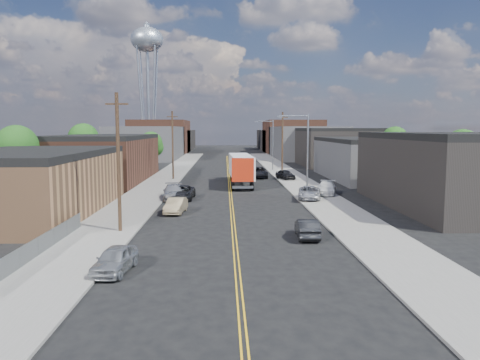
{
  "coord_description": "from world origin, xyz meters",
  "views": [
    {
      "loc": [
        -0.66,
        -23.38,
        7.48
      ],
      "look_at": [
        0.84,
        21.87,
        2.5
      ],
      "focal_mm": 35.0,
      "sensor_mm": 36.0,
      "label": 1
    }
  ],
  "objects": [
    {
      "name": "industrial_right_b",
      "position": [
        22.0,
        46.0,
        3.05
      ],
      "size": [
        14.0,
        24.0,
        6.1
      ],
      "color": "#313133",
      "rests_on": "ground"
    },
    {
      "name": "water_tower",
      "position": [
        -22.0,
        110.0,
        30.65
      ],
      "size": [
        9.0,
        9.0,
        36.9
      ],
      "color": "gray",
      "rests_on": "ground"
    },
    {
      "name": "skyline_right_b",
      "position": [
        20.0,
        120.0,
        5.0
      ],
      "size": [
        16.0,
        26.0,
        10.0
      ],
      "primitive_type": "cube",
      "color": "#4A291D",
      "rests_on": "ground"
    },
    {
      "name": "chainlink_fence",
      "position": [
        -11.5,
        3.5,
        0.66
      ],
      "size": [
        0.05,
        16.0,
        1.22
      ],
      "color": "slate",
      "rests_on": "ground"
    },
    {
      "name": "car_left_d",
      "position": [
        -6.09,
        26.0,
        0.78
      ],
      "size": [
        2.73,
        5.57,
        1.56
      ],
      "primitive_type": "imported",
      "rotation": [
        0.0,
        0.0,
        0.1
      ],
      "color": "#A2A3A7",
      "rests_on": "ground"
    },
    {
      "name": "utility_pole_left_near",
      "position": [
        -8.2,
        10.0,
        5.14
      ],
      "size": [
        1.6,
        0.26,
        10.0
      ],
      "color": "black",
      "rests_on": "ground"
    },
    {
      "name": "skyline_left_c",
      "position": [
        -20.0,
        140.0,
        3.5
      ],
      "size": [
        16.0,
        40.0,
        7.0
      ],
      "primitive_type": "cube",
      "color": "black",
      "rests_on": "ground"
    },
    {
      "name": "ground",
      "position": [
        0.0,
        60.0,
        0.0
      ],
      "size": [
        260.0,
        260.0,
        0.0
      ],
      "primitive_type": "plane",
      "color": "black",
      "rests_on": "ground"
    },
    {
      "name": "car_left_a",
      "position": [
        -6.4,
        0.61,
        0.68
      ],
      "size": [
        2.09,
        4.16,
        1.36
      ],
      "primitive_type": "imported",
      "rotation": [
        0.0,
        0.0,
        -0.13
      ],
      "color": "#A6AAAB",
      "rests_on": "ground"
    },
    {
      "name": "utility_pole_right",
      "position": [
        8.2,
        48.0,
        5.14
      ],
      "size": [
        1.6,
        0.26,
        10.0
      ],
      "color": "black",
      "rests_on": "ground"
    },
    {
      "name": "centerline",
      "position": [
        0.0,
        45.0,
        0.01
      ],
      "size": [
        0.32,
        120.0,
        0.01
      ],
      "primitive_type": "cube",
      "color": "gold",
      "rests_on": "ground"
    },
    {
      "name": "car_right_lot_a",
      "position": [
        8.2,
        24.81,
        0.82
      ],
      "size": [
        3.03,
        5.14,
        1.34
      ],
      "primitive_type": "imported",
      "rotation": [
        0.0,
        0.0,
        -0.17
      ],
      "color": "#B7B9BC",
      "rests_on": "sidewalk_right"
    },
    {
      "name": "tree_left_mid",
      "position": [
        -23.94,
        55.0,
        5.48
      ],
      "size": [
        5.1,
        5.04,
        8.37
      ],
      "color": "black",
      "rests_on": "ground"
    },
    {
      "name": "car_left_c",
      "position": [
        -5.2,
        25.81,
        0.73
      ],
      "size": [
        2.69,
        5.39,
        1.47
      ],
      "primitive_type": "imported",
      "rotation": [
        0.0,
        0.0,
        -0.05
      ],
      "color": "black",
      "rests_on": "ground"
    },
    {
      "name": "industrial_right_a",
      "position": [
        21.99,
        20.0,
        3.55
      ],
      "size": [
        14.0,
        22.0,
        7.1
      ],
      "color": "black",
      "rests_on": "ground"
    },
    {
      "name": "warehouse_brown",
      "position": [
        -18.0,
        44.0,
        3.3
      ],
      "size": [
        12.0,
        26.0,
        6.6
      ],
      "color": "#4A291D",
      "rests_on": "ground"
    },
    {
      "name": "utility_pole_left_far",
      "position": [
        -8.2,
        45.0,
        5.14
      ],
      "size": [
        1.6,
        0.26,
        10.0
      ],
      "color": "black",
      "rests_on": "ground"
    },
    {
      "name": "sidewalk_right",
      "position": [
        9.5,
        45.0,
        0.07
      ],
      "size": [
        5.0,
        140.0,
        0.15
      ],
      "primitive_type": "cube",
      "color": "slate",
      "rests_on": "ground"
    },
    {
      "name": "industrial_right_c",
      "position": [
        22.0,
        72.0,
        3.8
      ],
      "size": [
        14.0,
        22.0,
        7.6
      ],
      "color": "black",
      "rests_on": "ground"
    },
    {
      "name": "semi_truck",
      "position": [
        1.5,
        39.32,
        2.3
      ],
      "size": [
        3.07,
        15.48,
        4.03
      ],
      "rotation": [
        0.0,
        0.0,
        0.04
      ],
      "color": "silver",
      "rests_on": "ground"
    },
    {
      "name": "car_ahead_truck",
      "position": [
        4.5,
        47.69,
        0.82
      ],
      "size": [
        2.76,
        5.9,
        1.63
      ],
      "primitive_type": "imported",
      "rotation": [
        0.0,
        0.0,
        -0.01
      ],
      "color": "black",
      "rests_on": "ground"
    },
    {
      "name": "skyline_left_b",
      "position": [
        -20.0,
        120.0,
        5.0
      ],
      "size": [
        16.0,
        26.0,
        10.0
      ],
      "primitive_type": "cube",
      "color": "#4A291D",
      "rests_on": "ground"
    },
    {
      "name": "warehouse_tan",
      "position": [
        -18.0,
        18.0,
        2.8
      ],
      "size": [
        12.0,
        22.0,
        5.6
      ],
      "color": "brown",
      "rests_on": "ground"
    },
    {
      "name": "car_right_lot_c",
      "position": [
        8.2,
        44.1,
        0.85
      ],
      "size": [
        2.86,
        4.44,
        1.41
      ],
      "primitive_type": "imported",
      "rotation": [
        0.0,
        0.0,
        0.32
      ],
      "color": "black",
      "rests_on": "sidewalk_right"
    },
    {
      "name": "streetlight_far",
      "position": [
        7.6,
        60.0,
        5.33
      ],
      "size": [
        3.39,
        0.25,
        9.0
      ],
      "color": "gray",
      "rests_on": "ground"
    },
    {
      "name": "streetlight_near",
      "position": [
        7.6,
        25.0,
        5.33
      ],
      "size": [
        3.39,
        0.25,
        9.0
      ],
      "color": "gray",
      "rests_on": "ground"
    },
    {
      "name": "car_right_oncoming",
      "position": [
        5.0,
        8.0,
        0.66
      ],
      "size": [
        1.64,
        4.1,
        1.33
      ],
      "primitive_type": "imported",
      "rotation": [
        0.0,
        0.0,
        3.08
      ],
      "color": "black",
      "rests_on": "ground"
    },
    {
      "name": "skyline_right_c",
      "position": [
        20.0,
        140.0,
        3.5
      ],
      "size": [
        16.0,
        40.0,
        7.0
      ],
      "primitive_type": "cube",
      "color": "black",
      "rests_on": "ground"
    },
    {
      "name": "car_left_b",
      "position": [
        -5.0,
        17.8,
        0.68
      ],
      "size": [
        1.88,
        4.25,
        1.36
      ],
      "primitive_type": "imported",
      "rotation": [
        0.0,
        0.0,
        -0.11
      ],
      "color": "#8B7B5B",
      "rests_on": "ground"
    },
    {
      "name": "car_right_lot_b",
      "position": [
        10.74,
        28.17,
        0.86
      ],
      "size": [
        3.31,
        5.28,
        1.43
      ],
      "primitive_type": "imported",
      "rotation": [
        0.0,
        0.0,
        -0.29
      ],
      "color": "silver",
      "rests_on": "sidewalk_right"
    },
    {
      "name": "tree_right_far",
      "position": [
        30.06,
        60.0,
        5.18
      ],
      "size": [
        4.85,
        4.76,
        7.91
      ],
      "color": "black",
      "rests_on": "ground"
    },
    {
      "name": "sidewalk_left",
      "position": [
        -9.5,
        45.0,
        0.07
      ],
      "size": [
        5.0,
        140.0,
        0.15
      ],
      "primitive_type": "cube",
      "color": "slate",
      "rests_on": "ground"
    },
    {
      "name": "tree_left_near",
      "position": [
        -23.94,
        30.0,
        5.18
      ],
      "size": [
        4.85,
        4.76,
        7.91
      ],
      "color": "black",
      "rests_on": "ground"
    },
    {
      "name": "skyline_right_a",
      "position": [
        20.0,
        95.0,
        4.0
      ],
      "size": [
        16.0,
        30.0,
        8.0
      ],
      "primitive_type": "cube",
      "color": "#313133",
      "rests_on": "ground"
    },
    {
      "name": "tree_left_far",
      "position": [
        -13.94,
        62.0,
        4.57
      ],
      "size": [
        4.35,
        4.2,
        6.97
      ],
      "color": "black",
      "rests_on": "ground"
    },
    {
      "name": "tree_right_near",
      "position": [
        30.06,
        36.0,
        4.87
      ],
      "size": [
        4.6,
        4.48,
        7.44
      ],
      "color": "black",
      "rests_on": "ground"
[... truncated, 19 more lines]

